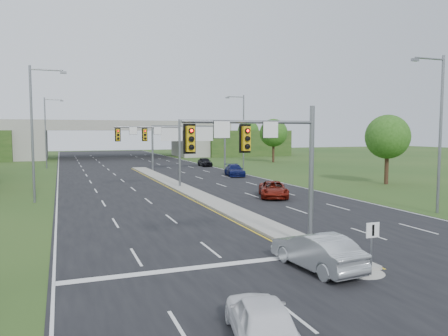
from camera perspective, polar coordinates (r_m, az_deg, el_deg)
ground at (r=22.31m, az=11.17°, el=-10.28°), size 240.00×240.00×0.00m
road at (r=54.79m, az=-8.45°, el=-1.29°), size 24.00×160.00×0.02m
median at (r=43.20m, az=-5.10°, el=-2.76°), size 2.00×54.00×0.16m
median_nose at (r=19.14m, az=17.64°, el=-12.66°), size 2.00×2.00×0.16m
lane_markings at (r=48.76m, az=-7.64°, el=-2.01°), size 23.72×160.00×0.01m
signal_mast_near at (r=20.40m, az=6.07°, el=1.84°), size 6.62×0.60×7.00m
signal_mast_far at (r=44.18m, az=-8.65°, el=3.39°), size 6.62×0.60×7.00m
keep_right_sign at (r=18.37m, az=18.78°, el=-8.84°), size 0.60×0.13×2.20m
sign_gantry at (r=65.74m, az=-4.62°, el=4.32°), size 11.58×0.44×6.67m
overpass at (r=98.97m, az=-13.98°, el=3.37°), size 80.00×14.00×8.10m
lightpole_l_mid at (r=38.33m, az=-23.50°, el=4.90°), size 2.85×0.25×11.00m
lightpole_l_far at (r=73.31m, az=-22.14°, el=4.70°), size 2.85×0.25×11.00m
lightpole_r_near at (r=33.95m, az=26.21°, el=4.87°), size 2.85×0.25×11.00m
lightpole_r_far at (r=63.30m, az=2.40°, el=5.09°), size 2.85×0.25×11.00m
tree_r_near at (r=50.81m, az=20.57°, el=3.82°), size 4.80×4.80×7.60m
tree_r_mid at (r=82.28m, az=6.48°, el=4.58°), size 5.20×5.20×8.12m
tree_back_b at (r=112.99m, az=-27.06°, el=4.14°), size 5.60×5.60×8.32m
tree_back_c at (r=117.73m, az=-3.09°, el=4.66°), size 5.60×5.60×8.32m
tree_back_d at (r=122.67m, az=3.18°, el=4.82°), size 6.00×6.00×8.85m
car_white at (r=12.57m, az=4.90°, el=-19.01°), size 2.43×4.22×1.35m
car_silver at (r=18.95m, az=11.99°, el=-10.55°), size 2.07×4.78×1.53m
car_far_a at (r=38.41m, az=6.46°, el=-2.79°), size 4.02×5.53×1.40m
car_far_b at (r=56.42m, az=1.39°, el=-0.30°), size 2.98×5.38×1.48m
car_far_c at (r=72.43m, az=-2.51°, el=0.81°), size 1.82×4.26×1.44m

